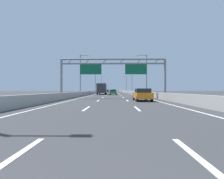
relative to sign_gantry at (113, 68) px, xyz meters
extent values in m
plane|color=#38383A|center=(-0.01, 72.60, -4.83)|extent=(260.00, 260.00, 0.00)
cube|color=white|center=(-1.81, -23.90, -4.82)|extent=(0.16, 3.00, 0.01)
cube|color=white|center=(-1.81, -14.90, -4.82)|extent=(0.16, 3.00, 0.01)
cube|color=white|center=(-1.81, -5.90, -4.82)|extent=(0.16, 3.00, 0.01)
cube|color=white|center=(-1.81, 3.10, -4.82)|extent=(0.16, 3.00, 0.01)
cube|color=white|center=(-1.81, 12.10, -4.82)|extent=(0.16, 3.00, 0.01)
cube|color=white|center=(-1.81, 21.10, -4.82)|extent=(0.16, 3.00, 0.01)
cube|color=white|center=(-1.81, 30.10, -4.82)|extent=(0.16, 3.00, 0.01)
cube|color=white|center=(-1.81, 39.10, -4.82)|extent=(0.16, 3.00, 0.01)
cube|color=white|center=(-1.81, 48.10, -4.82)|extent=(0.16, 3.00, 0.01)
cube|color=white|center=(-1.81, 57.10, -4.82)|extent=(0.16, 3.00, 0.01)
cube|color=white|center=(-1.81, 66.10, -4.82)|extent=(0.16, 3.00, 0.01)
cube|color=white|center=(-1.81, 75.10, -4.82)|extent=(0.16, 3.00, 0.01)
cube|color=white|center=(-1.81, 84.10, -4.82)|extent=(0.16, 3.00, 0.01)
cube|color=white|center=(-1.81, 93.10, -4.82)|extent=(0.16, 3.00, 0.01)
cube|color=white|center=(-1.81, 102.10, -4.82)|extent=(0.16, 3.00, 0.01)
cube|color=white|center=(-1.81, 111.10, -4.82)|extent=(0.16, 3.00, 0.01)
cube|color=white|center=(-1.81, 120.10, -4.82)|extent=(0.16, 3.00, 0.01)
cube|color=white|center=(-1.81, 129.10, -4.82)|extent=(0.16, 3.00, 0.01)
cube|color=white|center=(1.79, -23.90, -4.82)|extent=(0.16, 3.00, 0.01)
cube|color=white|center=(1.79, -14.90, -4.82)|extent=(0.16, 3.00, 0.01)
cube|color=white|center=(1.79, -5.90, -4.82)|extent=(0.16, 3.00, 0.01)
cube|color=white|center=(1.79, 3.10, -4.82)|extent=(0.16, 3.00, 0.01)
cube|color=white|center=(1.79, 12.10, -4.82)|extent=(0.16, 3.00, 0.01)
cube|color=white|center=(1.79, 21.10, -4.82)|extent=(0.16, 3.00, 0.01)
cube|color=white|center=(1.79, 30.10, -4.82)|extent=(0.16, 3.00, 0.01)
cube|color=white|center=(1.79, 39.10, -4.82)|extent=(0.16, 3.00, 0.01)
cube|color=white|center=(1.79, 48.10, -4.82)|extent=(0.16, 3.00, 0.01)
cube|color=white|center=(1.79, 57.10, -4.82)|extent=(0.16, 3.00, 0.01)
cube|color=white|center=(1.79, 66.10, -4.82)|extent=(0.16, 3.00, 0.01)
cube|color=white|center=(1.79, 75.10, -4.82)|extent=(0.16, 3.00, 0.01)
cube|color=white|center=(1.79, 84.10, -4.82)|extent=(0.16, 3.00, 0.01)
cube|color=white|center=(1.79, 93.10, -4.82)|extent=(0.16, 3.00, 0.01)
cube|color=white|center=(1.79, 102.10, -4.82)|extent=(0.16, 3.00, 0.01)
cube|color=white|center=(1.79, 111.10, -4.82)|extent=(0.16, 3.00, 0.01)
cube|color=white|center=(1.79, 120.10, -4.82)|extent=(0.16, 3.00, 0.01)
cube|color=white|center=(1.79, 129.10, -4.82)|extent=(0.16, 3.00, 0.01)
cube|color=white|center=(-5.26, 60.60, -4.82)|extent=(0.16, 176.00, 0.01)
cube|color=white|center=(5.24, 60.60, -4.82)|extent=(0.16, 176.00, 0.01)
cube|color=#9E9E99|center=(-6.91, 82.60, -4.36)|extent=(0.45, 220.00, 0.95)
cube|color=#9E9E99|center=(6.89, 82.60, -4.36)|extent=(0.45, 220.00, 0.95)
cylinder|color=gray|center=(-8.22, 0.00, -1.73)|extent=(0.36, 0.36, 6.20)
cylinder|color=gray|center=(8.20, 0.00, -1.73)|extent=(0.36, 0.36, 6.20)
cylinder|color=gray|center=(-0.01, 0.00, 1.37)|extent=(16.42, 0.32, 0.32)
cylinder|color=gray|center=(-0.01, 0.00, 0.67)|extent=(16.42, 0.26, 0.26)
cylinder|color=gray|center=(-6.85, 0.00, 1.02)|extent=(0.74, 0.10, 0.74)
cylinder|color=gray|center=(-4.11, 0.00, 1.02)|extent=(0.74, 0.10, 0.74)
cylinder|color=gray|center=(-1.38, 0.00, 1.02)|extent=(0.74, 0.10, 0.74)
cylinder|color=gray|center=(1.36, 0.00, 1.02)|extent=(0.74, 0.10, 0.74)
cylinder|color=gray|center=(4.10, 0.00, 1.02)|extent=(0.74, 0.10, 0.74)
cylinder|color=gray|center=(6.83, 0.00, 1.02)|extent=(0.74, 0.10, 0.74)
cube|color=#0F5B3D|center=(-3.55, 0.00, -0.23)|extent=(3.40, 0.12, 1.60)
cube|color=#0F5B3D|center=(3.61, 0.00, -0.23)|extent=(3.40, 0.12, 1.60)
cylinder|color=slate|center=(-7.71, 12.57, -0.08)|extent=(0.20, 0.20, 9.50)
cylinder|color=slate|center=(-6.61, 12.57, 4.52)|extent=(2.20, 0.12, 0.12)
cube|color=#F2EAC6|center=(-5.51, 12.57, 4.42)|extent=(0.56, 0.28, 0.20)
cylinder|color=slate|center=(7.69, 12.57, -0.08)|extent=(0.20, 0.20, 9.50)
cylinder|color=slate|center=(6.59, 12.57, 4.52)|extent=(2.20, 0.12, 0.12)
cube|color=#F2EAC6|center=(5.49, 12.57, 4.42)|extent=(0.56, 0.28, 0.20)
cylinder|color=slate|center=(-7.71, 44.84, -0.08)|extent=(0.20, 0.20, 9.50)
cylinder|color=slate|center=(-6.61, 44.84, 4.52)|extent=(2.20, 0.12, 0.12)
cube|color=#F2EAC6|center=(-5.51, 44.84, 4.42)|extent=(0.56, 0.28, 0.20)
cylinder|color=slate|center=(7.69, 44.84, -0.08)|extent=(0.20, 0.20, 9.50)
cylinder|color=slate|center=(6.59, 44.84, 4.52)|extent=(2.20, 0.12, 0.12)
cube|color=#F2EAC6|center=(5.49, 44.84, 4.42)|extent=(0.56, 0.28, 0.20)
cylinder|color=slate|center=(-7.71, 77.11, -0.08)|extent=(0.20, 0.20, 9.50)
cylinder|color=slate|center=(-6.61, 77.11, 4.52)|extent=(2.20, 0.12, 0.12)
cube|color=#F2EAC6|center=(-5.51, 77.11, 4.42)|extent=(0.56, 0.28, 0.20)
cylinder|color=slate|center=(7.69, 77.11, -0.08)|extent=(0.20, 0.20, 9.50)
cylinder|color=slate|center=(6.59, 77.11, 4.52)|extent=(2.20, 0.12, 0.12)
cube|color=#F2EAC6|center=(5.49, 77.11, 4.42)|extent=(0.56, 0.28, 0.20)
cube|color=yellow|center=(-0.13, 60.39, -4.18)|extent=(1.73, 4.65, 0.66)
cube|color=black|center=(-0.13, 60.41, -3.59)|extent=(1.52, 2.07, 0.51)
cylinder|color=black|center=(-0.89, 62.17, -4.51)|extent=(0.22, 0.64, 0.64)
cylinder|color=black|center=(0.62, 62.17, -4.51)|extent=(0.22, 0.64, 0.64)
cylinder|color=black|center=(-0.89, 58.62, -4.51)|extent=(0.22, 0.64, 0.64)
cylinder|color=black|center=(0.62, 58.62, -4.51)|extent=(0.22, 0.64, 0.64)
cube|color=#A8ADB2|center=(0.22, 106.88, -4.19)|extent=(1.72, 4.52, 0.63)
cube|color=black|center=(0.22, 106.83, -3.64)|extent=(1.51, 1.86, 0.47)
cylinder|color=black|center=(-0.53, 108.59, -4.51)|extent=(0.22, 0.64, 0.64)
cylinder|color=black|center=(0.96, 108.59, -4.51)|extent=(0.22, 0.64, 0.64)
cylinder|color=black|center=(-0.53, 105.17, -4.51)|extent=(0.22, 0.64, 0.64)
cylinder|color=black|center=(0.96, 105.17, -4.51)|extent=(0.22, 0.64, 0.64)
cube|color=#2347AD|center=(-3.45, 59.39, -4.18)|extent=(1.73, 4.65, 0.67)
cube|color=black|center=(-3.45, 59.29, -3.60)|extent=(1.52, 2.01, 0.48)
cylinder|color=black|center=(-4.20, 61.16, -4.51)|extent=(0.22, 0.64, 0.64)
cylinder|color=black|center=(-2.69, 61.16, -4.51)|extent=(0.22, 0.64, 0.64)
cylinder|color=black|center=(-4.20, 57.61, -4.51)|extent=(0.22, 0.64, 0.64)
cylinder|color=black|center=(-2.69, 57.61, -4.51)|extent=(0.22, 0.64, 0.64)
cube|color=orange|center=(3.56, -6.22, -4.16)|extent=(1.83, 4.49, 0.69)
cube|color=black|center=(3.56, -6.78, -3.58)|extent=(1.61, 2.03, 0.48)
cylinder|color=black|center=(2.75, -4.52, -4.51)|extent=(0.22, 0.64, 0.64)
cylinder|color=black|center=(4.36, -4.52, -4.51)|extent=(0.22, 0.64, 0.64)
cylinder|color=black|center=(2.75, -7.91, -4.51)|extent=(0.22, 0.64, 0.64)
cylinder|color=black|center=(4.36, -7.91, -4.51)|extent=(0.22, 0.64, 0.64)
cube|color=#1E7A38|center=(-0.07, 19.12, -4.20)|extent=(1.83, 4.22, 0.63)
cube|color=black|center=(-0.07, 18.82, -3.66)|extent=(1.61, 1.97, 0.44)
cylinder|color=black|center=(-0.88, 20.68, -4.51)|extent=(0.22, 0.64, 0.64)
cylinder|color=black|center=(0.73, 20.68, -4.51)|extent=(0.22, 0.64, 0.64)
cylinder|color=black|center=(-0.88, 17.56, -4.51)|extent=(0.22, 0.64, 0.64)
cylinder|color=black|center=(0.73, 17.56, -4.51)|extent=(0.22, 0.64, 0.64)
cube|color=silver|center=(-3.75, 96.06, -4.18)|extent=(1.72, 4.51, 0.66)
cube|color=black|center=(-3.75, 95.87, -3.62)|extent=(1.52, 1.88, 0.46)
cylinder|color=black|center=(-4.51, 97.76, -4.51)|extent=(0.22, 0.64, 0.64)
cylinder|color=black|center=(-3.00, 97.76, -4.51)|extent=(0.22, 0.64, 0.64)
cylinder|color=black|center=(-4.51, 94.35, -4.51)|extent=(0.22, 0.64, 0.64)
cylinder|color=black|center=(-3.00, 94.35, -4.51)|extent=(0.22, 0.64, 0.64)
cube|color=red|center=(-0.01, 68.86, -4.15)|extent=(1.76, 4.22, 0.72)
cube|color=black|center=(-0.01, 68.67, -3.52)|extent=(1.54, 1.81, 0.54)
cylinder|color=black|center=(-0.78, 70.42, -4.51)|extent=(0.22, 0.64, 0.64)
cylinder|color=black|center=(0.76, 70.42, -4.51)|extent=(0.22, 0.64, 0.64)
cylinder|color=black|center=(-0.78, 67.30, -4.51)|extent=(0.22, 0.64, 0.64)
cylinder|color=black|center=(0.76, 67.30, -4.51)|extent=(0.22, 0.64, 0.64)
cube|color=silver|center=(-3.39, 26.44, -3.30)|extent=(2.43, 2.50, 2.10)
cube|color=#333338|center=(-3.39, 21.88, -3.03)|extent=(2.43, 6.22, 2.63)
cylinder|color=black|center=(-4.46, 26.79, -4.35)|extent=(0.28, 0.96, 0.96)
cylinder|color=black|center=(-2.31, 26.79, -4.35)|extent=(0.28, 0.96, 0.96)
cylinder|color=black|center=(-4.46, 20.17, -4.35)|extent=(0.28, 0.96, 0.96)
cylinder|color=black|center=(-2.31, 20.17, -4.35)|extent=(0.28, 0.96, 0.96)
camera|label=1|loc=(0.15, -26.99, -3.50)|focal=27.37mm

